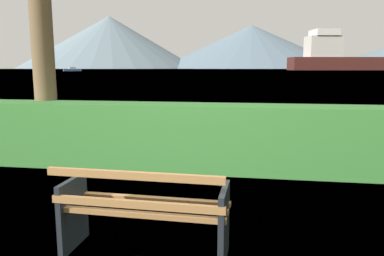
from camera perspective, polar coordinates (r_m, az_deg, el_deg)
ground_plane at (r=3.67m, az=-6.98°, el=-18.47°), size 1400.00×1400.00×0.00m
water_surface at (r=309.52m, az=8.97°, el=8.90°), size 620.00×620.00×0.00m
park_bench at (r=3.45m, az=-7.41°, el=-12.71°), size 1.54×0.62×0.87m
hedge_row at (r=6.23m, az=0.33°, el=-1.39°), size 11.82×0.79×1.10m
cargo_ship_large at (r=257.91m, az=25.18°, el=9.61°), size 112.54×36.99×24.62m
sailboat_mid at (r=181.55m, az=-17.98°, el=8.55°), size 8.08×7.02×1.87m
distant_hills at (r=583.09m, az=10.52°, el=12.31°), size 784.57×330.53×79.53m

